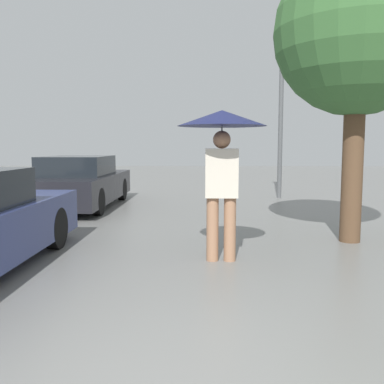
# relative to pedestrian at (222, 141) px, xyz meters

# --- Properties ---
(pedestrian) EXTENTS (1.16, 1.16, 1.99)m
(pedestrian) POSITION_rel_pedestrian_xyz_m (0.00, 0.00, 0.00)
(pedestrian) COLOR #9E7051
(pedestrian) RESTS_ON ground_plane
(parked_car_farthest) EXTENTS (1.73, 4.43, 1.28)m
(parked_car_farthest) POSITION_rel_pedestrian_xyz_m (-3.34, 4.98, -1.00)
(parked_car_farthest) COLOR black
(parked_car_farthest) RESTS_ON ground_plane
(tree) EXTENTS (2.57, 2.57, 4.56)m
(tree) POSITION_rel_pedestrian_xyz_m (2.11, 1.21, 1.64)
(tree) COLOR brown
(tree) RESTS_ON ground_plane
(street_lamp) EXTENTS (0.32, 0.32, 5.15)m
(street_lamp) POSITION_rel_pedestrian_xyz_m (1.99, 7.03, 1.58)
(street_lamp) COLOR #515456
(street_lamp) RESTS_ON ground_plane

